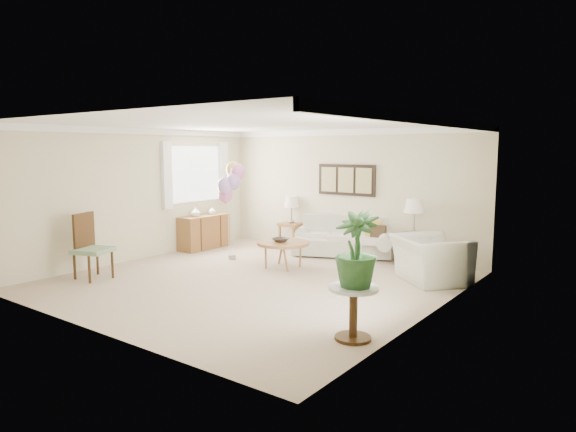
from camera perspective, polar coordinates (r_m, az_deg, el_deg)
The scene contains 18 objects.
ground_plane at distance 8.66m, azimuth -3.60°, elevation -7.20°, with size 6.00×6.00×0.00m, color #BAA78F.
room_shell at distance 8.55m, azimuth -3.85°, elevation 3.66°, with size 6.04×6.04×2.60m.
wall_art_triptych at distance 10.84m, azimuth 6.50°, elevation 4.00°, with size 1.35×0.06×0.65m.
sofa at distance 10.70m, azimuth 6.31°, elevation -2.67°, with size 2.50×1.55×0.81m.
end_table_left at distance 11.58m, azimuth 0.39°, elevation -1.20°, with size 0.50×0.45×0.54m.
end_table_right at distance 10.06m, azimuth 13.73°, elevation -2.46°, with size 0.54×0.50×0.59m.
lamp_left at distance 11.52m, azimuth 0.39°, elevation 1.50°, with size 0.34×0.34×0.60m.
lamp_right at distance 9.98m, azimuth 13.83°, elevation 0.99°, with size 0.38×0.38×0.67m.
coffee_table at distance 9.49m, azimuth -0.54°, elevation -3.10°, with size 0.97×0.97×0.49m.
decor_bowl at distance 9.46m, azimuth -0.85°, elevation -2.67°, with size 0.29×0.29×0.07m, color #2B231E.
armchair at distance 8.83m, azimuth 15.48°, elevation -4.66°, with size 1.16×1.02×0.76m, color beige.
side_table at distance 5.99m, azimuth 7.29°, elevation -9.21°, with size 0.58×0.58×0.63m.
potted_plant at distance 5.84m, azimuth 7.60°, elevation -3.70°, with size 0.49×0.49×0.87m, color #1A4A1B.
accent_chair at distance 9.34m, azimuth -21.16°, elevation -2.99°, with size 0.70×0.70×1.11m.
credenza at distance 11.51m, azimuth -9.33°, elevation -1.76°, with size 0.46×1.20×0.74m.
vase_white at distance 11.26m, azimuth -10.23°, elevation 0.44°, with size 0.20×0.20×0.20m, color silver.
vase_sage at distance 11.61m, azimuth -8.42°, elevation 0.60°, with size 0.17×0.17×0.17m, color silver.
balloon_cluster at distance 10.13m, azimuth -6.35°, elevation 3.87°, with size 0.53×0.58×1.96m.
Camera 1 is at (5.41, -6.41, 2.17)m, focal length 32.00 mm.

